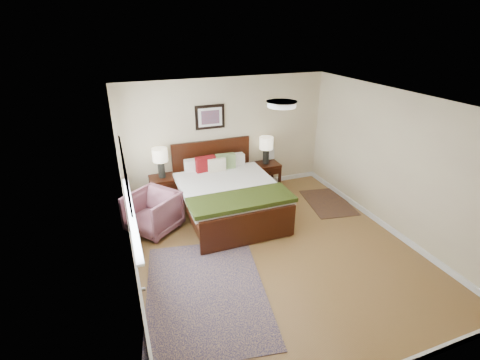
{
  "coord_description": "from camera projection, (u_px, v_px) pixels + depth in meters",
  "views": [
    {
      "loc": [
        -2.25,
        -4.32,
        3.51
      ],
      "look_at": [
        -0.35,
        0.71,
        1.05
      ],
      "focal_mm": 26.0,
      "sensor_mm": 36.0,
      "label": 1
    }
  ],
  "objects": [
    {
      "name": "wall_art",
      "position": [
        210.0,
        117.0,
        7.13
      ],
      "size": [
        0.62,
        0.05,
        0.5
      ],
      "color": "black",
      "rests_on": "back_wall"
    },
    {
      "name": "armchair",
      "position": [
        153.0,
        212.0,
        6.26
      ],
      "size": [
        1.14,
        1.14,
        0.75
      ],
      "primitive_type": "imported",
      "rotation": [
        0.0,
        0.0,
        -0.9
      ],
      "color": "brown",
      "rests_on": "ground"
    },
    {
      "name": "ceiling",
      "position": [
        282.0,
        101.0,
        4.82
      ],
      "size": [
        4.5,
        5.0,
        0.02
      ],
      "primitive_type": "cube",
      "color": "white",
      "rests_on": "back_wall"
    },
    {
      "name": "lamp_left",
      "position": [
        160.0,
        158.0,
        6.89
      ],
      "size": [
        0.3,
        0.3,
        0.61
      ],
      "color": "black",
      "rests_on": "nightstand_left"
    },
    {
      "name": "floor",
      "position": [
        274.0,
        250.0,
        5.86
      ],
      "size": [
        5.0,
        5.0,
        0.0
      ],
      "primitive_type": "plane",
      "color": "brown",
      "rests_on": "ground"
    },
    {
      "name": "back_wall",
      "position": [
        226.0,
        137.0,
        7.47
      ],
      "size": [
        4.5,
        0.04,
        2.5
      ],
      "primitive_type": "cube",
      "color": "#C7BB90",
      "rests_on": "ground"
    },
    {
      "name": "nightstand_right",
      "position": [
        266.0,
        173.0,
        7.9
      ],
      "size": [
        0.6,
        0.45,
        0.6
      ],
      "color": "black",
      "rests_on": "ground"
    },
    {
      "name": "door",
      "position": [
        144.0,
        311.0,
        3.21
      ],
      "size": [
        0.06,
        1.0,
        2.18
      ],
      "color": "silver",
      "rests_on": "ground"
    },
    {
      "name": "lamp_right",
      "position": [
        266.0,
        146.0,
        7.64
      ],
      "size": [
        0.3,
        0.3,
        0.61
      ],
      "color": "black",
      "rests_on": "nightstand_right"
    },
    {
      "name": "front_wall",
      "position": [
        398.0,
        290.0,
        3.21
      ],
      "size": [
        4.5,
        0.04,
        2.5
      ],
      "primitive_type": "cube",
      "color": "#C7BB90",
      "rests_on": "ground"
    },
    {
      "name": "right_wall",
      "position": [
        394.0,
        164.0,
        6.06
      ],
      "size": [
        0.04,
        5.0,
        2.5
      ],
      "primitive_type": "cube",
      "color": "#C7BB90",
      "rests_on": "ground"
    },
    {
      "name": "window",
      "position": [
        125.0,
        179.0,
        5.18
      ],
      "size": [
        0.11,
        2.72,
        1.32
      ],
      "color": "silver",
      "rests_on": "left_wall"
    },
    {
      "name": "rug_persian",
      "position": [
        206.0,
        292.0,
        4.95
      ],
      "size": [
        2.03,
        2.59,
        0.01
      ],
      "primitive_type": "cube",
      "rotation": [
        0.0,
        0.0,
        -0.17
      ],
      "color": "#0B113B",
      "rests_on": "ground"
    },
    {
      "name": "ceil_fixture",
      "position": [
        282.0,
        104.0,
        4.83
      ],
      "size": [
        0.44,
        0.44,
        0.08
      ],
      "color": "white",
      "rests_on": "ceiling"
    },
    {
      "name": "rug_navy",
      "position": [
        328.0,
        202.0,
        7.38
      ],
      "size": [
        1.04,
        1.39,
        0.01
      ],
      "primitive_type": "cube",
      "rotation": [
        0.0,
        0.0,
        -0.17
      ],
      "color": "black",
      "rests_on": "ground"
    },
    {
      "name": "left_wall",
      "position": [
        126.0,
        208.0,
        4.62
      ],
      "size": [
        0.04,
        5.0,
        2.5
      ],
      "primitive_type": "cube",
      "color": "#C7BB90",
      "rests_on": "ground"
    },
    {
      "name": "nightstand_left",
      "position": [
        163.0,
        183.0,
        7.1
      ],
      "size": [
        0.52,
        0.47,
        0.62
      ],
      "color": "black",
      "rests_on": "ground"
    },
    {
      "name": "bed",
      "position": [
        228.0,
        189.0,
        6.71
      ],
      "size": [
        1.84,
        2.23,
        1.2
      ],
      "color": "black",
      "rests_on": "ground"
    }
  ]
}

